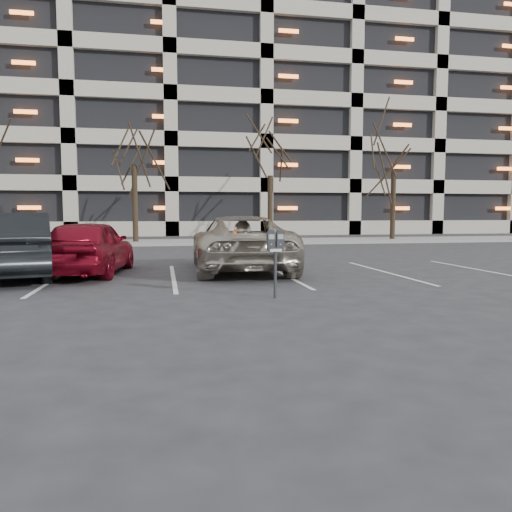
{
  "coord_description": "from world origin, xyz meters",
  "views": [
    {
      "loc": [
        -1.63,
        -10.02,
        1.59
      ],
      "look_at": [
        -0.08,
        -1.69,
        0.85
      ],
      "focal_mm": 35.0,
      "sensor_mm": 36.0,
      "label": 1
    }
  ],
  "objects": [
    {
      "name": "ground",
      "position": [
        0.0,
        0.0,
        0.0
      ],
      "size": [
        140.0,
        140.0,
        0.0
      ],
      "primitive_type": "plane",
      "color": "#28282B",
      "rests_on": "ground"
    },
    {
      "name": "sidewalk",
      "position": [
        0.0,
        16.0,
        0.06
      ],
      "size": [
        80.0,
        4.0,
        0.12
      ],
      "primitive_type": "cube",
      "color": "gray",
      "rests_on": "ground"
    },
    {
      "name": "stall_lines",
      "position": [
        -1.4,
        2.3,
        0.01
      ],
      "size": [
        16.9,
        5.2,
        0.0
      ],
      "color": "silver",
      "rests_on": "ground"
    },
    {
      "name": "parking_garage",
      "position": [
        12.0,
        33.84,
        9.26
      ],
      "size": [
        52.0,
        20.0,
        19.0
      ],
      "color": "black",
      "rests_on": "ground"
    },
    {
      "name": "tree_b",
      "position": [
        -3.0,
        16.0,
        6.39
      ],
      "size": [
        3.89,
        3.89,
        8.85
      ],
      "color": "black",
      "rests_on": "ground"
    },
    {
      "name": "tree_c",
      "position": [
        4.0,
        16.0,
        5.67
      ],
      "size": [
        3.46,
        3.46,
        7.86
      ],
      "color": "black",
      "rests_on": "ground"
    },
    {
      "name": "tree_d",
      "position": [
        11.0,
        16.0,
        6.17
      ],
      "size": [
        3.76,
        3.76,
        8.54
      ],
      "color": "black",
      "rests_on": "ground"
    },
    {
      "name": "parking_meter",
      "position": [
        0.41,
        -1.05,
        0.96
      ],
      "size": [
        0.32,
        0.13,
        1.25
      ],
      "rotation": [
        0.0,
        0.0,
        -0.0
      ],
      "color": "black",
      "rests_on": "ground"
    },
    {
      "name": "suv_silver",
      "position": [
        0.45,
        3.47,
        0.75
      ],
      "size": [
        2.72,
        5.51,
        1.51
      ],
      "rotation": [
        0.0,
        0.0,
        3.1
      ],
      "color": "#B2A898",
      "rests_on": "ground"
    },
    {
      "name": "car_red",
      "position": [
        -3.5,
        3.3,
        0.71
      ],
      "size": [
        2.2,
        4.37,
        1.43
      ],
      "primitive_type": "imported",
      "rotation": [
        0.0,
        0.0,
        3.02
      ],
      "color": "maroon",
      "rests_on": "ground"
    },
    {
      "name": "car_dark",
      "position": [
        -5.26,
        2.98,
        0.8
      ],
      "size": [
        2.77,
        5.09,
        1.59
      ],
      "primitive_type": "imported",
      "rotation": [
        0.0,
        0.0,
        3.38
      ],
      "color": "black",
      "rests_on": "ground"
    }
  ]
}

